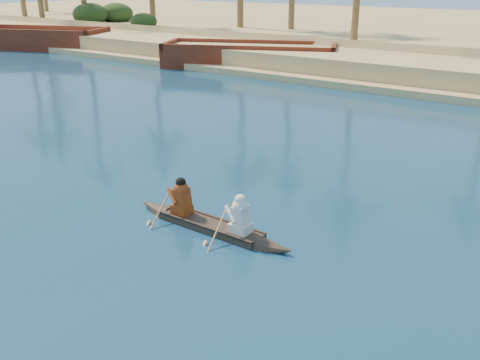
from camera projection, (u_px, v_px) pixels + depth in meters
The scene contains 4 objects.
shrub_cluster at pixel (455, 50), 32.51m from camera, with size 100.00×6.00×2.40m, color #273C16, non-canonical shape.
canoe at pixel (210, 220), 12.25m from camera, with size 4.47×0.65×1.23m.
barge_left at pixel (34, 40), 42.59m from camera, with size 12.18×7.86×1.93m.
barge_mid at pixel (250, 57), 33.86m from camera, with size 11.28×7.73×1.79m.
Camera 1 is at (8.70, -3.10, 5.47)m, focal length 40.00 mm.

